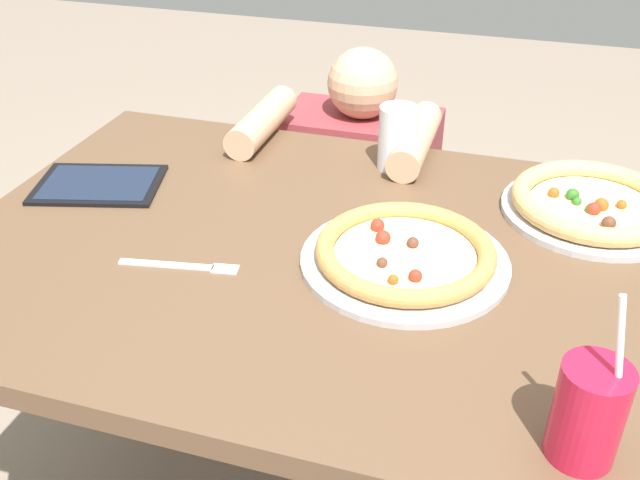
% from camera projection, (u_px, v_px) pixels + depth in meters
% --- Properties ---
extents(dining_table, '(1.30, 0.90, 0.75)m').
position_uv_depth(dining_table, '(326.00, 297.00, 1.29)').
color(dining_table, brown).
rests_on(dining_table, ground).
extents(pizza_near, '(0.35, 0.35, 0.04)m').
position_uv_depth(pizza_near, '(405.00, 254.00, 1.17)').
color(pizza_near, '#B7B7BC').
rests_on(pizza_near, dining_table).
extents(pizza_far, '(0.33, 0.33, 0.05)m').
position_uv_depth(pizza_far, '(593.00, 204.00, 1.31)').
color(pizza_far, '#B7B7BC').
rests_on(pizza_far, dining_table).
extents(drink_cup_colored, '(0.08, 0.08, 0.23)m').
position_uv_depth(drink_cup_colored, '(588.00, 412.00, 0.81)').
color(drink_cup_colored, red).
rests_on(drink_cup_colored, dining_table).
extents(water_cup_clear, '(0.08, 0.08, 0.13)m').
position_uv_depth(water_cup_clear, '(398.00, 137.00, 1.46)').
color(water_cup_clear, silver).
rests_on(water_cup_clear, dining_table).
extents(fork, '(0.20, 0.05, 0.00)m').
position_uv_depth(fork, '(185.00, 266.00, 1.18)').
color(fork, silver).
rests_on(fork, dining_table).
extents(tablet, '(0.28, 0.23, 0.01)m').
position_uv_depth(tablet, '(99.00, 184.00, 1.42)').
color(tablet, black).
rests_on(tablet, dining_table).
extents(diner_seated, '(0.42, 0.52, 0.90)m').
position_uv_depth(diner_seated, '(357.00, 229.00, 1.95)').
color(diner_seated, '#333847').
rests_on(diner_seated, ground).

